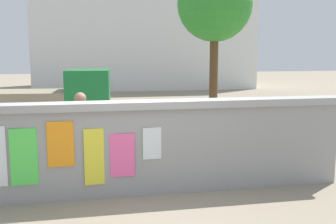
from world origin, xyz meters
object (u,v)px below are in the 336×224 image
at_px(auto_rickshaw_truck, 54,103).
at_px(tree_roadside, 215,5).
at_px(motorcycle, 230,126).
at_px(person_walking, 81,126).
at_px(bicycle_near, 155,135).

height_order(auto_rickshaw_truck, tree_roadside, tree_roadside).
bearing_deg(auto_rickshaw_truck, motorcycle, -25.46).
height_order(auto_rickshaw_truck, person_walking, auto_rickshaw_truck).
bearing_deg(bicycle_near, person_walking, -132.72).
relative_size(bicycle_near, person_walking, 1.05).
distance_m(auto_rickshaw_truck, person_walking, 4.39).
distance_m(motorcycle, person_walking, 4.32).
xyz_separation_m(auto_rickshaw_truck, bicycle_near, (2.53, -2.47, -0.54)).
bearing_deg(bicycle_near, auto_rickshaw_truck, 135.79).
bearing_deg(tree_roadside, motorcycle, -103.89).
xyz_separation_m(motorcycle, bicycle_near, (-2.01, -0.30, -0.10)).
bearing_deg(tree_roadside, auto_rickshaw_truck, -145.75).
bearing_deg(tree_roadside, person_walking, -121.92).
relative_size(motorcycle, tree_roadside, 0.33).
relative_size(auto_rickshaw_truck, motorcycle, 1.95).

